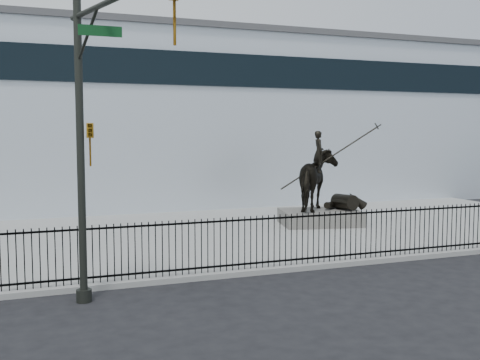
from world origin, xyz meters
name	(u,v)px	position (x,y,z in m)	size (l,w,h in m)	color
ground	(347,277)	(0.00, 0.00, 0.00)	(120.00, 120.00, 0.00)	black
plaza	(253,232)	(0.00, 7.00, 0.07)	(30.00, 12.00, 0.15)	#9C9C99
building	(173,123)	(0.00, 20.00, 4.50)	(44.00, 14.00, 9.00)	silver
picket_fence	(325,237)	(0.00, 1.25, 0.90)	(22.10, 0.10, 1.50)	black
statue_plinth	(320,217)	(3.12, 7.25, 0.45)	(3.18, 2.19, 0.60)	#595551
equestrian_statue	(322,180)	(3.18, 7.23, 2.00)	(4.00, 2.92, 3.46)	black
traffic_signal_left	(95,130)	(-6.75, -0.62, 4.03)	(1.52, 4.84, 7.00)	black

